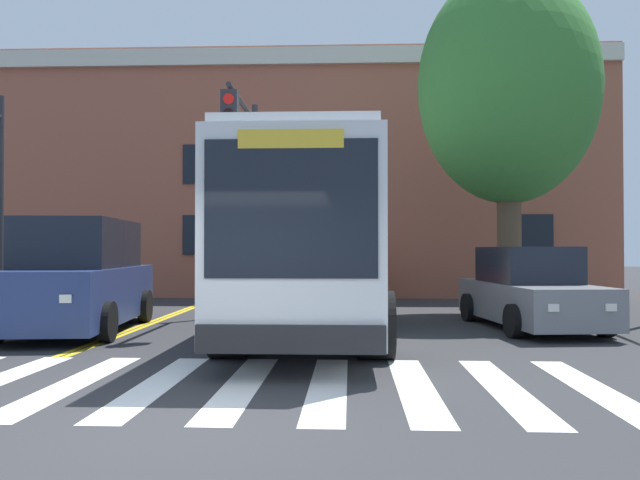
{
  "coord_description": "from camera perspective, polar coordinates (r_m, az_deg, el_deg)",
  "views": [
    {
      "loc": [
        1.53,
        -5.91,
        1.7
      ],
      "look_at": [
        1.05,
        6.12,
        1.9
      ],
      "focal_mm": 35.0,
      "sensor_mm": 36.0,
      "label": 1
    }
  ],
  "objects": [
    {
      "name": "car_navy_near_lane",
      "position": [
        14.01,
        -21.1,
        -3.31
      ],
      "size": [
        2.63,
        5.37,
        2.34
      ],
      "color": "navy",
      "rests_on": "ground"
    },
    {
      "name": "crosswalk",
      "position": [
        8.21,
        -10.97,
        -12.86
      ],
      "size": [
        10.25,
        3.84,
        0.01
      ],
      "color": "white",
      "rests_on": "ground"
    },
    {
      "name": "car_grey_far_lane",
      "position": [
        14.4,
        18.58,
        -4.47
      ],
      "size": [
        2.42,
        4.83,
        1.77
      ],
      "color": "slate",
      "rests_on": "ground"
    },
    {
      "name": "lane_line_yellow_outer",
      "position": [
        22.33,
        -9.26,
        -5.29
      ],
      "size": [
        0.12,
        36.0,
        0.01
      ],
      "primitive_type": "cube",
      "color": "gold",
      "rests_on": "ground"
    },
    {
      "name": "street_tree_curbside_large",
      "position": [
        17.59,
        16.85,
        13.13
      ],
      "size": [
        5.88,
        5.6,
        9.09
      ],
      "color": "brown",
      "rests_on": "ground"
    },
    {
      "name": "car_red_behind_bus",
      "position": [
        21.35,
        0.76,
        -3.34
      ],
      "size": [
        2.3,
        4.56,
        1.78
      ],
      "color": "#AD1E1E",
      "rests_on": "ground"
    },
    {
      "name": "traffic_light_overhead",
      "position": [
        14.97,
        -6.83,
        6.8
      ],
      "size": [
        0.34,
        3.87,
        5.52
      ],
      "color": "#28282D",
      "rests_on": "ground"
    },
    {
      "name": "building_facade",
      "position": [
        25.95,
        -9.36,
        5.27
      ],
      "size": [
        29.75,
        6.8,
        8.99
      ],
      "color": "#9E5642",
      "rests_on": "ground"
    },
    {
      "name": "ground_plane",
      "position": [
        6.34,
        -12.31,
        -16.49
      ],
      "size": [
        120.0,
        120.0,
        0.0
      ],
      "primitive_type": "plane",
      "color": "#303033"
    },
    {
      "name": "lane_line_yellow_inner",
      "position": [
        22.36,
        -9.66,
        -5.28
      ],
      "size": [
        0.12,
        36.0,
        0.01
      ],
      "primitive_type": "cube",
      "color": "gold",
      "rests_on": "ground"
    },
    {
      "name": "city_bus",
      "position": [
        13.02,
        -0.61,
        -0.05
      ],
      "size": [
        2.92,
        10.52,
        3.5
      ],
      "color": "white",
      "rests_on": "ground"
    }
  ]
}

